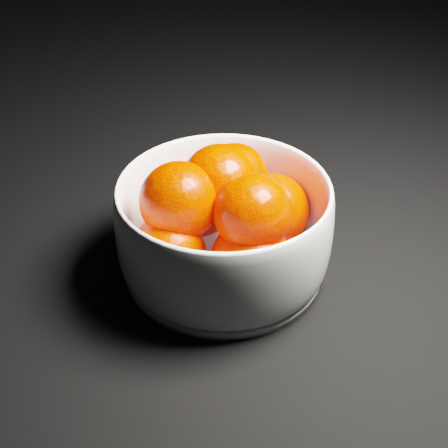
# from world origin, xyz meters

# --- Properties ---
(ground) EXTENTS (3.00, 3.00, 0.00)m
(ground) POSITION_xyz_m (0.00, 0.00, 0.00)
(ground) COLOR black
(ground) RESTS_ON ground
(bowl) EXTENTS (0.20, 0.20, 0.10)m
(bowl) POSITION_xyz_m (0.13, 0.07, 0.05)
(bowl) COLOR white
(bowl) RESTS_ON ground
(orange_pile) EXTENTS (0.16, 0.15, 0.12)m
(orange_pile) POSITION_xyz_m (0.13, 0.07, 0.07)
(orange_pile) COLOR #ED2000
(orange_pile) RESTS_ON bowl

